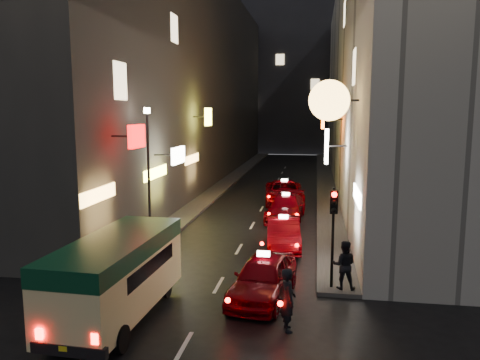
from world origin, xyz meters
The scene contains 14 objects.
building_left centered at (-8.00, 34.00, 9.00)m, with size 7.38×52.00×18.00m.
building_right centered at (8.00, 33.99, 9.00)m, with size 7.98×52.00×18.00m.
building_far centered at (0.00, 66.00, 11.00)m, with size 30.00×10.00×22.00m, color #2F2F34.
sidewalk_left centered at (-4.25, 34.00, 0.07)m, with size 1.50×52.00×0.15m, color #494744.
sidewalk_right centered at (4.25, 34.00, 0.07)m, with size 1.50×52.00×0.15m, color #494744.
minibus centered at (-2.41, 5.30, 1.58)m, with size 2.27×5.91×2.51m.
taxi_near centered at (1.72, 7.59, 0.85)m, with size 2.96×5.58×1.86m.
taxi_second centered at (1.97, 13.50, 0.81)m, with size 2.57×5.25×1.78m.
taxi_third centered at (1.72, 19.17, 0.83)m, with size 2.45×5.34×1.83m.
taxi_far centered at (1.30, 23.97, 0.89)m, with size 2.88×5.82×1.96m.
pedestrian_crossing centered at (2.68, 5.39, 1.04)m, with size 0.68×0.44×2.08m, color black.
pedestrian_sidewalk centered at (4.40, 8.50, 1.11)m, with size 0.72×0.45×1.92m, color black.
traffic_light centered at (4.00, 8.47, 2.69)m, with size 0.26×0.43×3.50m.
lamp_post centered at (-4.20, 13.00, 3.72)m, with size 0.28×0.28×6.22m.
Camera 1 is at (3.36, -7.30, 6.22)m, focal length 35.00 mm.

